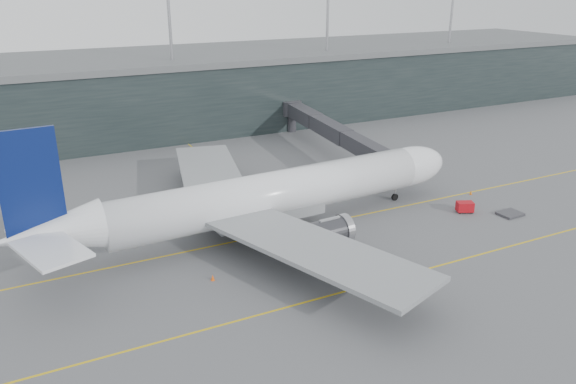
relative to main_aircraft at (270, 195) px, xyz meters
name	(u,v)px	position (x,y,z in m)	size (l,w,h in m)	color
ground	(244,225)	(-2.52, 2.76, -4.66)	(320.00, 320.00, 0.00)	#56575B
taxiline_a	(257,237)	(-2.52, -1.24, -4.65)	(160.00, 0.25, 0.02)	gold
taxiline_b	(320,298)	(-2.52, -17.24, -4.65)	(160.00, 0.25, 0.02)	gold
taxiline_lead_main	(226,175)	(2.48, 22.76, -4.65)	(0.25, 60.00, 0.02)	gold
terminal	(139,92)	(-2.52, 60.76, 2.96)	(240.00, 36.00, 29.00)	black
main_aircraft	(270,195)	(0.00, 0.00, 0.00)	(59.23, 55.60, 16.61)	white
jet_bridge	(323,128)	(22.61, 26.24, 0.16)	(7.45, 43.85, 6.44)	#2F2E34
gse_cart	(465,207)	(26.20, -6.74, -3.83)	(2.57, 2.16, 1.50)	#AE0C14
baggage_dolly	(510,214)	(31.09, -10.22, -4.47)	(3.12, 2.49, 0.31)	#36353A
uld_a	(191,198)	(-6.56, 12.42, -3.57)	(2.69, 2.38, 2.08)	#323236
uld_b	(205,194)	(-4.11, 13.65, -3.82)	(1.85, 1.52, 1.59)	#323236
uld_c	(226,191)	(-0.93, 13.68, -3.82)	(2.10, 1.87, 1.60)	#323236
cone_nose	(471,193)	(31.89, -1.97, -4.35)	(0.40, 0.40, 0.63)	orange
cone_wing_stbd	(376,275)	(4.91, -16.23, -4.35)	(0.40, 0.40, 0.63)	#DE490C
cone_wing_port	(266,187)	(5.46, 13.55, -4.30)	(0.46, 0.46, 0.73)	#FF560E
cone_tail	(213,278)	(-10.98, -9.02, -4.33)	(0.42, 0.42, 0.67)	#FF580E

